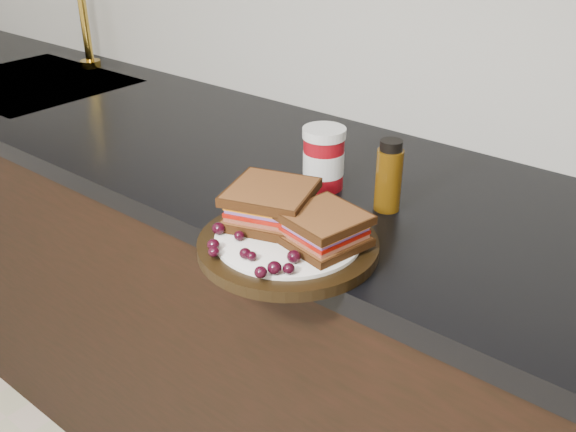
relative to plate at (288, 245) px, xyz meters
The scene contains 31 objects.
base_cabinets 0.55m from the plate, 110.53° to the left, with size 3.96×0.58×0.86m, color black.
countertop 0.28m from the plate, 110.53° to the left, with size 3.98×0.60×0.04m, color black.
sink 1.18m from the plate, 167.18° to the left, with size 0.50×0.42×0.16m, color #B2B2B7, non-canonical shape.
faucet 1.24m from the plate, 158.11° to the left, with size 0.06×0.22×0.28m, color gold, non-canonical shape.
plate is the anchor object (origin of this frame).
sandwich_left 0.07m from the plate, 156.84° to the left, with size 0.13×0.13×0.06m, color brown, non-canonical shape.
sandwich_right 0.07m from the plate, 19.29° to the left, with size 0.11×0.11×0.05m, color brown, non-canonical shape.
grape_0 0.11m from the plate, 145.89° to the right, with size 0.02×0.02×0.02m, color black.
grape_1 0.08m from the plate, 133.11° to the right, with size 0.02×0.02×0.02m, color black.
grape_2 0.12m from the plate, 121.39° to the right, with size 0.02×0.02×0.02m, color black.
grape_3 0.12m from the plate, 112.69° to the right, with size 0.02×0.02×0.02m, color black.
grape_4 0.09m from the plate, 95.63° to the right, with size 0.02×0.02×0.02m, color black.
grape_5 0.09m from the plate, 88.54° to the right, with size 0.02×0.02×0.01m, color black.
grape_6 0.12m from the plate, 69.30° to the right, with size 0.02×0.02×0.02m, color black.
grape_7 0.11m from the plate, 61.26° to the right, with size 0.02×0.02×0.02m, color black.
grape_8 0.11m from the plate, 50.31° to the right, with size 0.02×0.02×0.02m, color black.
grape_9 0.08m from the plate, 44.44° to the right, with size 0.02×0.02×0.02m, color black.
grape_10 0.09m from the plate, 11.64° to the right, with size 0.02×0.02×0.02m, color black.
grape_11 0.08m from the plate, ahead, with size 0.02×0.02×0.02m, color black.
grape_12 0.09m from the plate, ahead, with size 0.02×0.02×0.02m, color black.
grape_13 0.09m from the plate, 34.08° to the left, with size 0.02×0.02×0.02m, color black.
grape_14 0.09m from the plate, 123.96° to the left, with size 0.02×0.02×0.02m, color black.
grape_15 0.06m from the plate, 156.62° to the left, with size 0.02×0.02×0.02m, color black.
grape_16 0.08m from the plate, 159.76° to the left, with size 0.02×0.02×0.01m, color black.
grape_17 0.08m from the plate, behind, with size 0.02×0.02×0.02m, color black.
grape_18 0.10m from the plate, 169.66° to the right, with size 0.02×0.02×0.02m, color black.
grape_19 0.08m from the plate, 128.33° to the left, with size 0.02×0.02×0.02m, color black.
grape_20 0.06m from the plate, behind, with size 0.02×0.02×0.02m, color black.
grape_21 0.06m from the plate, behind, with size 0.01×0.01×0.01m, color black.
condiment_jar 0.24m from the plate, 113.32° to the left, with size 0.08×0.08×0.12m, color maroon.
oil_bottle 0.23m from the plate, 78.52° to the left, with size 0.05×0.05×0.13m, color #4A2E07.
Camera 1 is at (0.64, 0.78, 1.41)m, focal length 40.00 mm.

